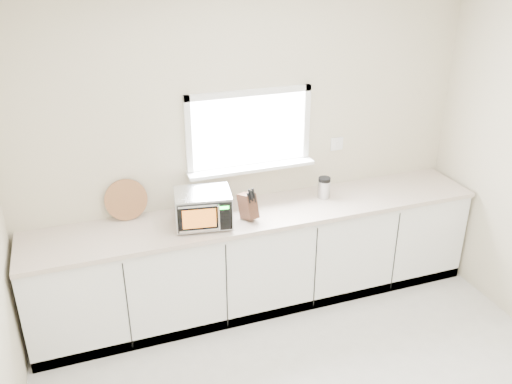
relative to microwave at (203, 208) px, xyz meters
name	(u,v)px	position (x,y,z in m)	size (l,w,h in m)	color
back_wall	(249,150)	(0.51, 0.37, 0.29)	(4.00, 0.17, 2.70)	beige
cabinets	(260,259)	(0.51, 0.07, -0.63)	(3.92, 0.60, 0.88)	white
countertop	(261,213)	(0.51, 0.06, -0.17)	(3.92, 0.64, 0.04)	beige
microwave	(203,208)	(0.00, 0.00, 0.00)	(0.49, 0.42, 0.28)	black
knife_block	(248,206)	(0.37, -0.03, -0.03)	(0.15, 0.22, 0.29)	#4B2B1B
cutting_board	(126,200)	(-0.56, 0.31, 0.02)	(0.34, 0.34, 0.02)	#A45E3F
coffee_grinder	(324,187)	(1.14, 0.13, -0.05)	(0.13, 0.13, 0.19)	#B7B9BF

